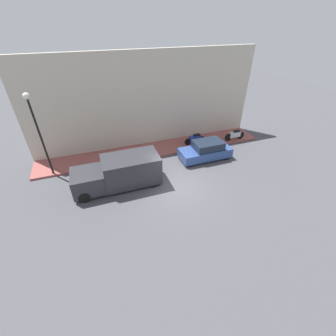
% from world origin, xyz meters
% --- Properties ---
extents(ground_plane, '(60.00, 60.00, 0.00)m').
position_xyz_m(ground_plane, '(0.00, 0.00, 0.00)').
color(ground_plane, '#47474C').
extents(sidewalk, '(2.37, 17.89, 0.15)m').
position_xyz_m(sidewalk, '(4.95, 0.00, 0.07)').
color(sidewalk, '#934C47').
rests_on(sidewalk, ground_plane).
extents(building_facade, '(0.30, 17.89, 7.22)m').
position_xyz_m(building_facade, '(6.29, 0.00, 3.61)').
color(building_facade, beige).
rests_on(building_facade, ground_plane).
extents(parked_car, '(1.63, 3.86, 1.40)m').
position_xyz_m(parked_car, '(2.47, -3.31, 0.66)').
color(parked_car, '#2D4784').
rests_on(parked_car, ground_plane).
extents(delivery_van, '(2.03, 5.34, 1.95)m').
position_xyz_m(delivery_van, '(1.36, 3.38, 0.99)').
color(delivery_van, '#2D2D33').
rests_on(delivery_van, ground_plane).
extents(scooter_silver, '(0.30, 1.87, 0.83)m').
position_xyz_m(scooter_silver, '(4.16, -6.99, 0.60)').
color(scooter_silver, '#B7B7BF').
rests_on(scooter_silver, sidewalk).
extents(motorcycle_blue, '(0.30, 1.84, 0.85)m').
position_xyz_m(motorcycle_blue, '(4.63, -3.47, 0.60)').
color(motorcycle_blue, navy).
rests_on(motorcycle_blue, sidewalk).
extents(streetlamp, '(0.38, 0.38, 5.44)m').
position_xyz_m(streetlamp, '(3.98, 7.48, 3.84)').
color(streetlamp, black).
rests_on(streetlamp, sidewalk).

